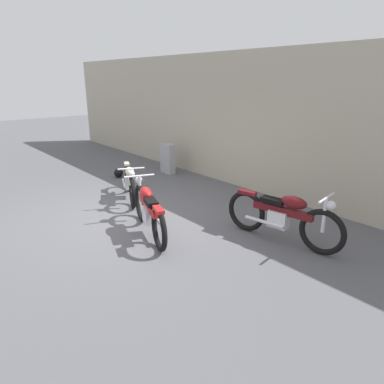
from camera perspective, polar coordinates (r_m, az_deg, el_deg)
name	(u,v)px	position (r m, az deg, el deg)	size (l,w,h in m)	color
ground_plane	(126,217)	(7.25, -10.72, -3.98)	(40.00, 40.00, 0.00)	#56565B
building_wall	(245,121)	(8.99, 8.62, 11.34)	(18.00, 0.30, 3.32)	#B2A893
stone_marker	(168,159)	(10.32, -3.98, 5.45)	(0.51, 0.20, 0.87)	#9E9EA3
helmet	(119,173)	(10.11, -11.87, 3.06)	(0.26, 0.26, 0.26)	black
motorcycle_cream	(130,181)	(8.18, -10.13, 1.80)	(1.83, 1.00, 0.89)	black
motorcycle_maroon	(283,216)	(6.10, 14.56, -3.85)	(2.15, 0.66, 0.97)	black
motorcycle_red	(149,210)	(6.27, -7.07, -2.95)	(1.98, 0.88, 0.93)	black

